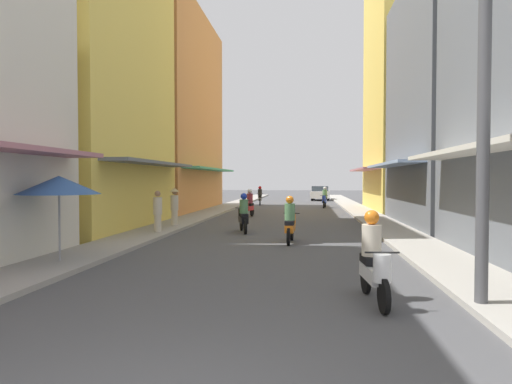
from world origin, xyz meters
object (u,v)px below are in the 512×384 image
Objects in this scene: parked_car at (320,193)px; pedestrian_crossing at (158,213)px; motorbike_red at (249,205)px; vendor_umbrella at (59,185)px; motorbike_orange at (290,222)px; motorbike_blue at (325,198)px; utility_pole at (484,119)px; motorbike_silver at (260,197)px; pedestrian_midway at (174,205)px; motorbike_black at (243,215)px; motorbike_white at (374,262)px.

pedestrian_crossing is at bearing -103.71° from parked_car.
motorbike_red is 14.57m from vendor_umbrella.
motorbike_orange and motorbike_blue have the same top height.
utility_pole is at bearing -86.62° from motorbike_blue.
motorbike_blue is 11.98m from parked_car.
motorbike_blue is 9.78m from motorbike_red.
pedestrian_midway is at bearing -96.13° from motorbike_silver.
motorbike_orange is 1.00× the size of motorbike_silver.
pedestrian_crossing reaches higher than motorbike_blue.
motorbike_blue is at bearing 62.28° from motorbike_red.
pedestrian_crossing is 0.28× the size of utility_pole.
motorbike_black is 0.98× the size of motorbike_white.
pedestrian_midway is (-7.04, -14.48, 0.28)m from motorbike_blue.
utility_pole reaches higher than motorbike_orange.
pedestrian_crossing is at bearing 86.73° from vendor_umbrella.
motorbike_red reaches higher than parked_car.
pedestrian_crossing is (-6.98, -16.81, 0.14)m from motorbike_blue.
motorbike_orange is 0.43× the size of parked_car.
motorbike_black is at bearing -85.87° from motorbike_silver.
motorbike_black is at bearing -97.95° from parked_car.
pedestrian_crossing is at bearing 134.17° from utility_pole.
pedestrian_crossing is at bearing -112.55° from motorbike_blue.
motorbike_black is 18.70m from motorbike_silver.
motorbike_black is 1.01× the size of pedestrian_midway.
motorbike_white is (3.67, -9.59, 0.00)m from motorbike_black.
motorbike_black is 0.98× the size of motorbike_red.
motorbike_silver is (-3.32, 21.34, 0.00)m from motorbike_orange.
pedestrian_crossing is (-2.43, -8.15, 0.14)m from motorbike_red.
utility_pole is (5.34, -9.83, 2.37)m from motorbike_black.
vendor_umbrella is at bearing -107.74° from motorbike_blue.
motorbike_white is 7.67m from vendor_umbrella.
pedestrian_crossing is at bearing -88.46° from pedestrian_midway.
motorbike_blue is at bearing 84.26° from motorbike_orange.
vendor_umbrella is 0.37× the size of utility_pole.
pedestrian_midway is at bearing 91.54° from pedestrian_crossing.
motorbike_white is 7.10m from motorbike_orange.
vendor_umbrella reaches higher than motorbike_white.
pedestrian_midway is (-6.89, 10.83, 0.28)m from motorbike_white.
parked_car is at bearing 75.01° from pedestrian_midway.
utility_pole is (3.36, -7.14, 2.37)m from motorbike_orange.
pedestrian_crossing reaches higher than motorbike_white.
vendor_umbrella is at bearing -101.04° from motorbike_red.
motorbike_silver is 1.04× the size of pedestrian_midway.
motorbike_red is 1.07× the size of pedestrian_crossing.
utility_pole is at bearing -87.76° from parked_car.
pedestrian_midway is (-7.09, -26.46, 0.24)m from parked_car.
motorbike_black is at bearing 126.27° from motorbike_orange.
pedestrian_midway is at bearing 158.84° from motorbike_black.
motorbike_white is 1.00× the size of motorbike_silver.
utility_pole is at bearing -52.32° from pedestrian_midway.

